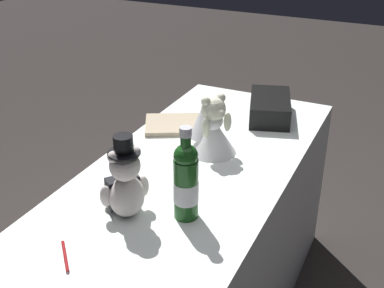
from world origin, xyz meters
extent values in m
cube|color=white|center=(0.00, 0.00, 0.39)|extent=(1.66, 0.71, 0.78)
ellipsoid|color=silver|center=(0.36, -0.06, 0.85)|extent=(0.12, 0.11, 0.14)
cube|color=black|center=(0.34, -0.08, 0.85)|extent=(0.11, 0.10, 0.10)
sphere|color=silver|center=(0.36, -0.06, 0.96)|extent=(0.10, 0.10, 0.10)
sphere|color=silver|center=(0.34, -0.09, 0.95)|extent=(0.04, 0.04, 0.04)
sphere|color=silver|center=(0.33, -0.04, 1.00)|extent=(0.04, 0.04, 0.04)
sphere|color=silver|center=(0.39, -0.08, 1.00)|extent=(0.04, 0.04, 0.04)
ellipsoid|color=silver|center=(0.30, -0.03, 0.86)|extent=(0.04, 0.04, 0.08)
ellipsoid|color=silver|center=(0.40, -0.11, 0.86)|extent=(0.04, 0.04, 0.08)
sphere|color=silver|center=(0.30, -0.09, 0.81)|extent=(0.05, 0.05, 0.05)
sphere|color=silver|center=(0.35, -0.13, 0.81)|extent=(0.05, 0.05, 0.05)
cylinder|color=black|center=(0.36, -0.06, 1.00)|extent=(0.10, 0.10, 0.01)
cylinder|color=black|center=(0.36, -0.06, 1.03)|extent=(0.06, 0.06, 0.05)
cone|color=white|center=(-0.15, 0.02, 0.85)|extent=(0.19, 0.19, 0.14)
ellipsoid|color=white|center=(-0.15, 0.02, 0.91)|extent=(0.08, 0.08, 0.06)
sphere|color=beige|center=(-0.15, 0.02, 0.97)|extent=(0.10, 0.10, 0.10)
sphere|color=beige|center=(-0.13, 0.05, 0.96)|extent=(0.04, 0.04, 0.04)
sphere|color=beige|center=(-0.12, 0.00, 1.00)|extent=(0.04, 0.04, 0.04)
sphere|color=beige|center=(-0.18, 0.04, 1.00)|extent=(0.04, 0.04, 0.04)
ellipsoid|color=beige|center=(-0.09, 0.01, 0.91)|extent=(0.03, 0.03, 0.08)
ellipsoid|color=beige|center=(-0.18, 0.07, 0.91)|extent=(0.03, 0.03, 0.08)
cone|color=white|center=(-0.18, -0.03, 0.90)|extent=(0.20, 0.21, 0.16)
cylinder|color=#194E1A|center=(0.29, 0.12, 0.88)|extent=(0.08, 0.08, 0.20)
sphere|color=#194E1A|center=(0.29, 0.12, 1.00)|extent=(0.08, 0.08, 0.08)
cylinder|color=#194E1A|center=(0.29, 0.12, 1.05)|extent=(0.03, 0.03, 0.08)
cylinder|color=silver|center=(0.29, 0.12, 1.08)|extent=(0.04, 0.04, 0.03)
cylinder|color=silver|center=(0.29, 0.12, 0.87)|extent=(0.08, 0.08, 0.07)
cylinder|color=maroon|center=(0.62, -0.11, 0.79)|extent=(0.11, 0.10, 0.01)
cone|color=silver|center=(0.67, -0.06, 0.79)|extent=(0.02, 0.02, 0.01)
cube|color=black|center=(-0.58, 0.12, 0.83)|extent=(0.35, 0.26, 0.10)
cube|color=#B7B7BF|center=(-0.60, 0.04, 0.83)|extent=(0.04, 0.02, 0.02)
cube|color=tan|center=(-0.31, -0.21, 0.79)|extent=(0.32, 0.35, 0.02)
camera|label=1|loc=(1.49, 0.70, 1.72)|focal=47.14mm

